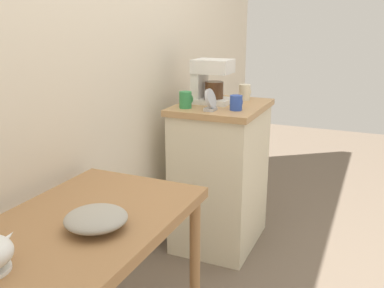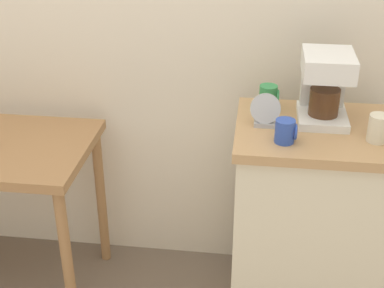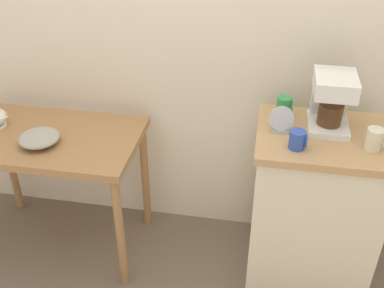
# 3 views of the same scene
# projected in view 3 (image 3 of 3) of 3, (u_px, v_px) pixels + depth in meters

# --- Properties ---
(ground_plane) EXTENTS (8.00, 8.00, 0.00)m
(ground_plane) POSITION_uv_depth(u_px,v_px,m) (181.00, 256.00, 2.63)
(ground_plane) COLOR #6B5B4C
(wooden_table) EXTENTS (0.94, 0.56, 0.74)m
(wooden_table) POSITION_uv_depth(u_px,v_px,m) (50.00, 151.00, 2.38)
(wooden_table) COLOR #9E7044
(wooden_table) RESTS_ON ground_plane
(kitchen_counter) EXTENTS (0.62, 0.49, 0.90)m
(kitchen_counter) POSITION_uv_depth(u_px,v_px,m) (312.00, 211.00, 2.28)
(kitchen_counter) COLOR beige
(kitchen_counter) RESTS_ON ground_plane
(bowl_stoneware) EXTENTS (0.20, 0.20, 0.06)m
(bowl_stoneware) POSITION_uv_depth(u_px,v_px,m) (39.00, 138.00, 2.24)
(bowl_stoneware) COLOR #9E998C
(bowl_stoneware) RESTS_ON wooden_table
(coffee_maker) EXTENTS (0.18, 0.22, 0.26)m
(coffee_maker) POSITION_uv_depth(u_px,v_px,m) (332.00, 98.00, 2.03)
(coffee_maker) COLOR white
(coffee_maker) RESTS_ON kitchen_counter
(mug_blue) EXTENTS (0.08, 0.07, 0.08)m
(mug_blue) POSITION_uv_depth(u_px,v_px,m) (298.00, 140.00, 1.92)
(mug_blue) COLOR #2D4CAD
(mug_blue) RESTS_ON kitchen_counter
(mug_tall_green) EXTENTS (0.08, 0.07, 0.09)m
(mug_tall_green) POSITION_uv_depth(u_px,v_px,m) (284.00, 106.00, 2.16)
(mug_tall_green) COLOR #338C4C
(mug_tall_green) RESTS_ON kitchen_counter
(mug_small_cream) EXTENTS (0.08, 0.07, 0.10)m
(mug_small_cream) POSITION_uv_depth(u_px,v_px,m) (375.00, 139.00, 1.91)
(mug_small_cream) COLOR beige
(mug_small_cream) RESTS_ON kitchen_counter
(table_clock) EXTENTS (0.11, 0.06, 0.12)m
(table_clock) POSITION_uv_depth(u_px,v_px,m) (281.00, 121.00, 2.03)
(table_clock) COLOR #B2B5BA
(table_clock) RESTS_ON kitchen_counter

